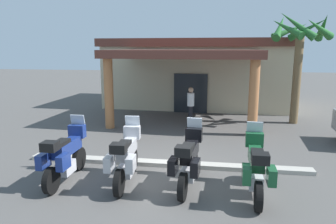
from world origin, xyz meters
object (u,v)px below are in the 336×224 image
object	(u,v)px
motorcycle_silver	(126,157)
pedestrian	(191,103)
palm_tree_near_portico	(299,42)
motorcycle_black	(189,160)
motel_building	(196,71)
motorcycle_blue	(65,156)
motorcycle_green	(256,167)

from	to	relation	value
motorcycle_silver	pedestrian	distance (m)	6.85
motorcycle_silver	palm_tree_near_portico	world-z (taller)	palm_tree_near_portico
motorcycle_black	pedestrian	bearing A→B (deg)	9.26
motorcycle_black	pedestrian	size ratio (longest dim) A/B	1.31
motorcycle_black	palm_tree_near_portico	distance (m)	9.19
motel_building	motorcycle_silver	world-z (taller)	motel_building
motorcycle_black	motorcycle_silver	bearing A→B (deg)	95.62
motorcycle_black	motorcycle_blue	bearing A→B (deg)	97.31
pedestrian	motorcycle_silver	bearing A→B (deg)	91.79
motorcycle_blue	motorcycle_green	distance (m)	4.81
motorcycle_blue	motorcycle_black	bearing A→B (deg)	-87.50
pedestrian	motorcycle_green	bearing A→B (deg)	117.85
motorcycle_blue	motorcycle_green	xyz separation A→B (m)	(4.81, -0.10, 0.00)
palm_tree_near_portico	motorcycle_silver	bearing A→B (deg)	-127.42
pedestrian	palm_tree_near_portico	xyz separation A→B (m)	(4.71, 0.85, 2.74)
motel_building	motorcycle_silver	size ratio (longest dim) A/B	4.95
palm_tree_near_portico	pedestrian	bearing A→B (deg)	-169.81
pedestrian	motorcycle_blue	bearing A→B (deg)	79.56
motorcycle_black	pedestrian	world-z (taller)	pedestrian
motorcycle_green	pedestrian	world-z (taller)	pedestrian
motorcycle_silver	motorcycle_green	bearing A→B (deg)	-96.69
motel_building	palm_tree_near_portico	size ratio (longest dim) A/B	2.17
motorcycle_black	pedestrian	distance (m)	6.77
motel_building	palm_tree_near_portico	world-z (taller)	palm_tree_near_portico
motorcycle_black	motel_building	bearing A→B (deg)	7.84
motorcycle_green	pedestrian	bearing A→B (deg)	18.43
motorcycle_green	palm_tree_near_portico	size ratio (longest dim) A/B	0.44
motel_building	motorcycle_blue	xyz separation A→B (m)	(-2.62, -12.20, -1.35)
motorcycle_silver	palm_tree_near_portico	xyz separation A→B (m)	(5.82, 7.61, 3.02)
motorcycle_silver	pedestrian	bearing A→B (deg)	-12.16
motorcycle_blue	motel_building	bearing A→B (deg)	-11.88
motorcycle_black	motorcycle_green	xyz separation A→B (m)	(1.60, -0.23, 0.00)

